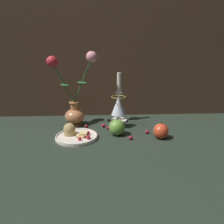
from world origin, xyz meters
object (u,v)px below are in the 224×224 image
at_px(plate_with_pastries, 75,135).
at_px(apple_near_glass, 161,131).
at_px(candlestick, 119,105).
at_px(wine_glass, 118,107).
at_px(apple_beside_vase, 117,127).
at_px(vase, 74,101).

xyz_separation_m(plate_with_pastries, apple_near_glass, (0.40, -0.02, 0.02)).
bearing_deg(plate_with_pastries, candlestick, 46.29).
relative_size(plate_with_pastries, wine_glass, 1.18).
bearing_deg(apple_near_glass, wine_glass, 139.45).
bearing_deg(apple_beside_vase, plate_with_pastries, -172.43).
height_order(vase, apple_beside_vase, vase).
xyz_separation_m(wine_glass, apple_beside_vase, (-0.01, -0.11, -0.07)).
distance_m(vase, candlestick, 0.26).
bearing_deg(candlestick, apple_beside_vase, -97.11).
height_order(plate_with_pastries, apple_beside_vase, apple_beside_vase).
height_order(wine_glass, apple_near_glass, wine_glass).
xyz_separation_m(candlestick, apple_near_glass, (0.18, -0.26, -0.06)).
relative_size(wine_glass, apple_near_glass, 2.00).
bearing_deg(vase, apple_near_glass, -26.30).
bearing_deg(plate_with_pastries, vase, 96.28).
xyz_separation_m(wine_glass, candlestick, (0.01, 0.10, -0.02)).
bearing_deg(apple_beside_vase, vase, 144.46).
bearing_deg(candlestick, plate_with_pastries, -133.71).
bearing_deg(apple_near_glass, candlestick, 123.89).
height_order(vase, wine_glass, vase).
xyz_separation_m(plate_with_pastries, candlestick, (0.23, 0.24, 0.08)).
bearing_deg(vase, plate_with_pastries, -83.72).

